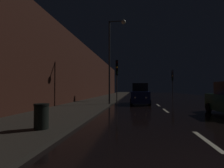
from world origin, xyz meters
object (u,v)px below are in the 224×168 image
Objects in this scene: traffic_light_far_right at (172,78)px; traffic_light_far_left at (117,71)px; streetlamp_overhead at (114,50)px; car_approaching_headlights at (140,95)px; trash_bin_curbside at (41,116)px.

traffic_light_far_right is 0.94× the size of traffic_light_far_left.
streetlamp_overhead reaches higher than traffic_light_far_left.
traffic_light_far_left is at bearing -137.38° from car_approaching_headlights.
traffic_light_far_right is 14.21m from traffic_light_far_left.
traffic_light_far_right is at bearing 60.75° from streetlamp_overhead.
car_approaching_headlights is (2.58, 1.80, -4.42)m from streetlamp_overhead.
traffic_light_far_left is 5.62× the size of trash_bin_curbside.
traffic_light_far_right is at bearing 133.57° from traffic_light_far_left.
traffic_light_far_left is at bearing 85.75° from trash_bin_curbside.
traffic_light_far_right reaches higher than car_approaching_headlights.
car_approaching_headlights is at bearing 34.93° from streetlamp_overhead.
traffic_light_far_left is 15.67m from trash_bin_curbside.
traffic_light_far_right is at bearing 155.89° from car_approaching_headlights.
traffic_light_far_left reaches higher than car_approaching_headlights.
car_approaching_headlights reaches higher than trash_bin_curbside.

